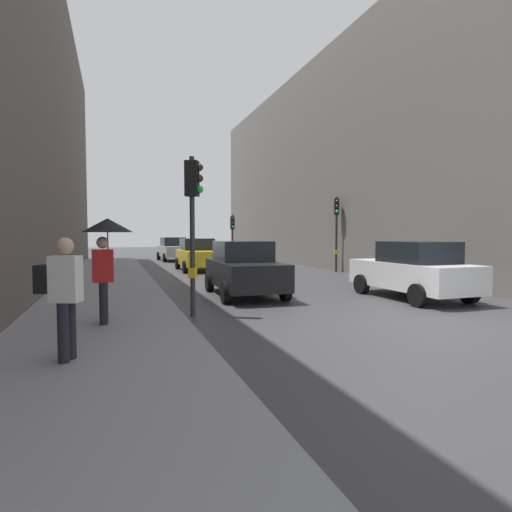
{
  "coord_description": "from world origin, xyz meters",
  "views": [
    {
      "loc": [
        -6.42,
        -7.18,
        1.97
      ],
      "look_at": [
        -1.14,
        8.05,
        1.13
      ],
      "focal_mm": 28.83,
      "sensor_mm": 36.0,
      "label": 1
    }
  ],
  "objects_px": {
    "car_silver_hatchback": "(173,249)",
    "pedestrian_with_black_backpack": "(63,291)",
    "traffic_light_near_right": "(193,207)",
    "pedestrian_with_umbrella": "(106,241)",
    "car_white_compact": "(413,270)",
    "car_dark_suv": "(244,268)",
    "car_yellow_taxi": "(197,255)",
    "traffic_light_mid_street": "(337,220)",
    "traffic_light_far_median": "(233,230)"
  },
  "relations": [
    {
      "from": "car_silver_hatchback",
      "to": "pedestrian_with_black_backpack",
      "type": "xyz_separation_m",
      "value": [
        -4.95,
        -24.91,
        0.29
      ]
    },
    {
      "from": "traffic_light_near_right",
      "to": "pedestrian_with_umbrella",
      "type": "height_order",
      "value": "traffic_light_near_right"
    },
    {
      "from": "car_silver_hatchback",
      "to": "car_white_compact",
      "type": "distance_m",
      "value": 21.47
    },
    {
      "from": "car_dark_suv",
      "to": "car_yellow_taxi",
      "type": "distance_m",
      "value": 9.69
    },
    {
      "from": "car_dark_suv",
      "to": "traffic_light_mid_street",
      "type": "bearing_deg",
      "value": 41.94
    },
    {
      "from": "car_dark_suv",
      "to": "car_silver_hatchback",
      "type": "xyz_separation_m",
      "value": [
        0.29,
        18.71,
        0.0
      ]
    },
    {
      "from": "traffic_light_far_median",
      "to": "car_white_compact",
      "type": "height_order",
      "value": "traffic_light_far_median"
    },
    {
      "from": "traffic_light_far_median",
      "to": "traffic_light_near_right",
      "type": "height_order",
      "value": "traffic_light_near_right"
    },
    {
      "from": "car_white_compact",
      "to": "pedestrian_with_umbrella",
      "type": "distance_m",
      "value": 9.01
    },
    {
      "from": "traffic_light_far_median",
      "to": "car_white_compact",
      "type": "distance_m",
      "value": 15.78
    },
    {
      "from": "traffic_light_near_right",
      "to": "car_white_compact",
      "type": "relative_size",
      "value": 0.91
    },
    {
      "from": "car_white_compact",
      "to": "pedestrian_with_black_backpack",
      "type": "xyz_separation_m",
      "value": [
        -9.39,
        -3.9,
        0.29
      ]
    },
    {
      "from": "traffic_light_mid_street",
      "to": "pedestrian_with_black_backpack",
      "type": "height_order",
      "value": "traffic_light_mid_street"
    },
    {
      "from": "car_dark_suv",
      "to": "car_silver_hatchback",
      "type": "height_order",
      "value": "same"
    },
    {
      "from": "pedestrian_with_black_backpack",
      "to": "car_white_compact",
      "type": "bearing_deg",
      "value": 22.56
    },
    {
      "from": "pedestrian_with_black_backpack",
      "to": "traffic_light_mid_street",
      "type": "bearing_deg",
      "value": 46.94
    },
    {
      "from": "traffic_light_mid_street",
      "to": "traffic_light_near_right",
      "type": "xyz_separation_m",
      "value": [
        -9.24,
        -9.17,
        -0.08
      ]
    },
    {
      "from": "traffic_light_mid_street",
      "to": "car_white_compact",
      "type": "height_order",
      "value": "traffic_light_mid_street"
    },
    {
      "from": "traffic_light_mid_street",
      "to": "car_yellow_taxi",
      "type": "distance_m",
      "value": 7.72
    },
    {
      "from": "car_yellow_taxi",
      "to": "pedestrian_with_umbrella",
      "type": "distance_m",
      "value": 14.23
    },
    {
      "from": "car_silver_hatchback",
      "to": "traffic_light_near_right",
      "type": "bearing_deg",
      "value": -96.48
    },
    {
      "from": "car_yellow_taxi",
      "to": "pedestrian_with_black_backpack",
      "type": "bearing_deg",
      "value": -107.56
    },
    {
      "from": "car_dark_suv",
      "to": "car_yellow_taxi",
      "type": "xyz_separation_m",
      "value": [
        0.37,
        9.69,
        0.0
      ]
    },
    {
      "from": "car_white_compact",
      "to": "car_yellow_taxi",
      "type": "distance_m",
      "value": 12.76
    },
    {
      "from": "traffic_light_near_right",
      "to": "pedestrian_with_umbrella",
      "type": "distance_m",
      "value": 2.33
    },
    {
      "from": "traffic_light_far_median",
      "to": "car_white_compact",
      "type": "bearing_deg",
      "value": -85.21
    },
    {
      "from": "car_silver_hatchback",
      "to": "car_yellow_taxi",
      "type": "bearing_deg",
      "value": -89.5
    },
    {
      "from": "traffic_light_far_median",
      "to": "pedestrian_with_black_backpack",
      "type": "relative_size",
      "value": 1.84
    },
    {
      "from": "car_dark_suv",
      "to": "car_white_compact",
      "type": "height_order",
      "value": "same"
    },
    {
      "from": "traffic_light_far_median",
      "to": "car_yellow_taxi",
      "type": "bearing_deg",
      "value": -129.63
    },
    {
      "from": "car_silver_hatchback",
      "to": "pedestrian_with_umbrella",
      "type": "height_order",
      "value": "pedestrian_with_umbrella"
    },
    {
      "from": "traffic_light_mid_street",
      "to": "car_white_compact",
      "type": "distance_m",
      "value": 9.17
    },
    {
      "from": "traffic_light_far_median",
      "to": "car_silver_hatchback",
      "type": "relative_size",
      "value": 0.76
    },
    {
      "from": "car_dark_suv",
      "to": "car_white_compact",
      "type": "bearing_deg",
      "value": -25.92
    },
    {
      "from": "traffic_light_near_right",
      "to": "traffic_light_mid_street",
      "type": "bearing_deg",
      "value": 44.78
    },
    {
      "from": "traffic_light_far_median",
      "to": "car_white_compact",
      "type": "relative_size",
      "value": 0.77
    },
    {
      "from": "pedestrian_with_black_backpack",
      "to": "car_dark_suv",
      "type": "bearing_deg",
      "value": 53.1
    },
    {
      "from": "car_silver_hatchback",
      "to": "pedestrian_with_umbrella",
      "type": "xyz_separation_m",
      "value": [
        -4.39,
        -22.49,
        0.96
      ]
    },
    {
      "from": "pedestrian_with_black_backpack",
      "to": "traffic_light_far_median",
      "type": "bearing_deg",
      "value": 67.58
    },
    {
      "from": "traffic_light_near_right",
      "to": "pedestrian_with_umbrella",
      "type": "bearing_deg",
      "value": -153.25
    },
    {
      "from": "car_yellow_taxi",
      "to": "traffic_light_near_right",
      "type": "bearing_deg",
      "value": -101.41
    },
    {
      "from": "car_yellow_taxi",
      "to": "pedestrian_with_black_backpack",
      "type": "relative_size",
      "value": 2.38
    },
    {
      "from": "car_white_compact",
      "to": "car_yellow_taxi",
      "type": "bearing_deg",
      "value": 110.0
    },
    {
      "from": "traffic_light_mid_street",
      "to": "car_yellow_taxi",
      "type": "xyz_separation_m",
      "value": [
        -6.72,
        3.32,
        -1.84
      ]
    },
    {
      "from": "car_silver_hatchback",
      "to": "pedestrian_with_umbrella",
      "type": "relative_size",
      "value": 2.01
    },
    {
      "from": "traffic_light_mid_street",
      "to": "car_silver_hatchback",
      "type": "height_order",
      "value": "traffic_light_mid_street"
    },
    {
      "from": "pedestrian_with_umbrella",
      "to": "traffic_light_mid_street",
      "type": "bearing_deg",
      "value": 42.22
    },
    {
      "from": "traffic_light_near_right",
      "to": "car_white_compact",
      "type": "height_order",
      "value": "traffic_light_near_right"
    },
    {
      "from": "car_dark_suv",
      "to": "pedestrian_with_umbrella",
      "type": "xyz_separation_m",
      "value": [
        -4.1,
        -3.78,
        0.96
      ]
    },
    {
      "from": "car_silver_hatchback",
      "to": "pedestrian_with_umbrella",
      "type": "bearing_deg",
      "value": -101.05
    }
  ]
}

